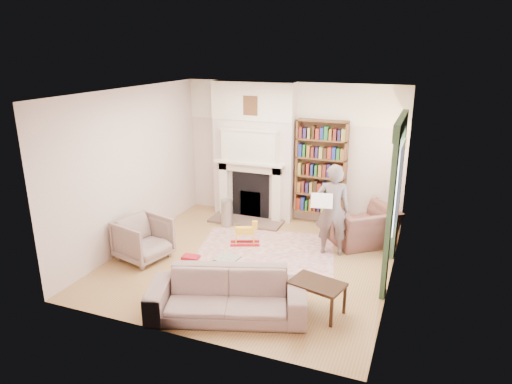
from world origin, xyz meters
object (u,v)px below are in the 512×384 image
at_px(bookcase, 321,167).
at_px(sofa, 227,295).
at_px(armchair_left, 143,239).
at_px(paraffin_heater, 227,213).
at_px(man_reading, 333,210).
at_px(rocking_horse, 245,233).
at_px(armchair_reading, 363,226).
at_px(coffee_table, 317,297).

bearing_deg(bookcase, sofa, -95.23).
bearing_deg(armchair_left, paraffin_heater, -5.46).
xyz_separation_m(man_reading, paraffin_heater, (-2.23, 0.53, -0.53)).
bearing_deg(rocking_horse, armchair_reading, 0.30).
relative_size(bookcase, armchair_left, 2.35).
height_order(armchair_reading, coffee_table, armchair_reading).
relative_size(sofa, man_reading, 1.30).
bearing_deg(armchair_left, man_reading, -50.51).
height_order(sofa, man_reading, man_reading).
bearing_deg(paraffin_heater, armchair_left, -110.03).
distance_m(sofa, man_reading, 2.60).
bearing_deg(rocking_horse, bookcase, 35.19).
relative_size(armchair_reading, man_reading, 0.67).
xyz_separation_m(armchair_reading, armchair_left, (-3.36, -1.95, 0.01)).
bearing_deg(man_reading, rocking_horse, -3.66).
distance_m(bookcase, man_reading, 1.48).
bearing_deg(armchair_reading, bookcase, -75.40).
bearing_deg(armchair_left, coffee_table, -85.37).
relative_size(bookcase, coffee_table, 2.64).
relative_size(coffee_table, rocking_horse, 1.32).
xyz_separation_m(sofa, man_reading, (0.88, 2.40, 0.50)).
distance_m(armchair_reading, armchair_left, 3.89).
xyz_separation_m(armchair_left, rocking_horse, (1.38, 1.13, -0.13)).
distance_m(bookcase, armchair_left, 3.67).
relative_size(man_reading, paraffin_heater, 2.92).
bearing_deg(coffee_table, armchair_left, -175.38).
xyz_separation_m(armchair_left, man_reading, (2.91, 1.35, 0.45)).
xyz_separation_m(armchair_reading, paraffin_heater, (-2.68, -0.07, -0.08)).
height_order(armchair_left, paraffin_heater, armchair_left).
bearing_deg(sofa, rocking_horse, 88.24).
bearing_deg(coffee_table, armchair_reading, 99.30).
xyz_separation_m(sofa, coffee_table, (1.10, 0.50, -0.08)).
relative_size(armchair_left, coffee_table, 1.12).
bearing_deg(paraffin_heater, coffee_table, -44.77).
distance_m(man_reading, coffee_table, 2.00).
bearing_deg(man_reading, bookcase, -79.92).
distance_m(armchair_reading, paraffin_heater, 2.68).
bearing_deg(coffee_table, sofa, -141.00).
bearing_deg(armchair_left, bookcase, -26.93).
height_order(armchair_left, man_reading, man_reading).
bearing_deg(rocking_horse, sofa, -95.71).
xyz_separation_m(man_reading, rocking_horse, (-1.53, -0.22, -0.57)).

